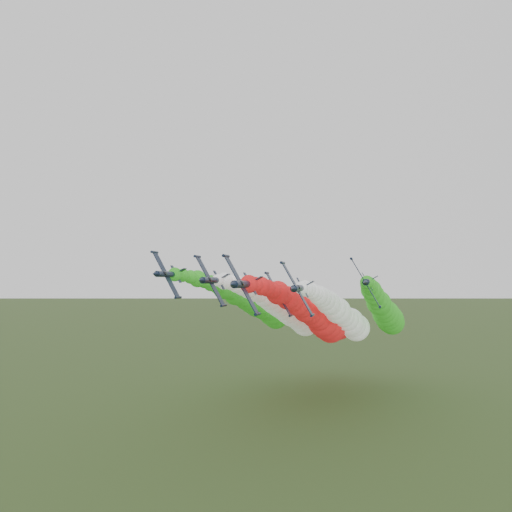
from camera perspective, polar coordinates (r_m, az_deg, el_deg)
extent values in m
plane|color=#455B28|center=(99.83, -3.16, -23.78)|extent=(3000.00, 3000.00, 0.00)
cylinder|color=black|center=(81.03, -1.52, -3.24)|extent=(1.69, 10.11, 1.69)
cone|color=black|center=(75.30, -2.72, -3.27)|extent=(1.53, 2.02, 1.53)
cone|color=black|center=(86.36, -0.56, -3.21)|extent=(1.53, 1.01, 1.53)
ellipsoid|color=black|center=(78.76, -1.68, -3.09)|extent=(1.04, 2.11, 1.13)
cube|color=black|center=(80.85, -1.67, -3.30)|extent=(5.45, 2.14, 9.44)
cylinder|color=black|center=(81.70, -3.47, 0.00)|extent=(0.67, 2.92, 0.67)
cylinder|color=black|center=(80.36, 0.17, -6.65)|extent=(0.67, 2.92, 0.67)
cube|color=black|center=(84.88, -0.03, -2.79)|extent=(2.32, 1.69, 1.42)
cube|color=black|center=(85.12, -0.67, -3.16)|extent=(2.21, 1.24, 3.77)
sphere|color=red|center=(84.83, -0.82, -3.22)|extent=(3.13, 3.13, 3.13)
sphere|color=red|center=(89.13, -0.09, -3.30)|extent=(2.86, 2.86, 2.86)
sphere|color=red|center=(93.44, 0.61, -3.47)|extent=(3.53, 3.53, 3.53)
sphere|color=red|center=(97.75, 1.27, -3.68)|extent=(3.40, 3.40, 3.40)
sphere|color=red|center=(102.07, 1.90, -3.93)|extent=(3.64, 3.64, 3.64)
sphere|color=red|center=(106.39, 2.50, -4.21)|extent=(5.06, 5.06, 5.06)
sphere|color=red|center=(110.72, 3.09, -4.50)|extent=(4.31, 4.31, 4.31)
sphere|color=red|center=(115.05, 3.65, -4.81)|extent=(5.45, 5.45, 5.45)
sphere|color=red|center=(119.40, 4.19, -5.12)|extent=(5.29, 5.29, 5.29)
sphere|color=red|center=(123.75, 4.72, -5.45)|extent=(6.20, 6.20, 6.20)
sphere|color=red|center=(128.11, 5.23, -5.77)|extent=(5.86, 5.86, 5.86)
sphere|color=red|center=(132.49, 5.73, -6.10)|extent=(6.93, 6.93, 6.93)
sphere|color=red|center=(136.87, 6.22, -6.44)|extent=(6.59, 6.59, 6.59)
sphere|color=red|center=(141.27, 6.70, -6.77)|extent=(6.98, 6.98, 6.98)
sphere|color=red|center=(145.67, 7.16, -7.10)|extent=(7.02, 7.02, 7.02)
sphere|color=red|center=(150.09, 7.62, -7.43)|extent=(9.07, 9.07, 9.07)
sphere|color=red|center=(154.53, 8.07, -7.76)|extent=(9.43, 9.43, 9.43)
sphere|color=red|center=(158.97, 8.51, -8.09)|extent=(9.50, 9.50, 9.50)
cylinder|color=black|center=(96.22, -5.13, -2.79)|extent=(1.69, 10.11, 1.69)
cone|color=black|center=(90.60, -6.35, -2.78)|extent=(1.53, 2.02, 1.53)
cone|color=black|center=(101.44, -4.12, -2.79)|extent=(1.53, 1.01, 1.53)
ellipsoid|color=black|center=(93.96, -5.34, -2.65)|extent=(1.04, 2.11, 1.13)
cube|color=black|center=(96.05, -5.25, -2.83)|extent=(5.45, 2.14, 9.44)
cylinder|color=black|center=(97.06, -6.73, -0.06)|extent=(0.67, 2.92, 0.67)
cylinder|color=black|center=(95.33, -3.74, -5.66)|extent=(0.67, 2.92, 0.67)
cube|color=black|center=(99.92, -3.72, -2.43)|extent=(2.32, 1.69, 1.42)
cube|color=black|center=(100.22, -4.25, -2.74)|extent=(2.21, 1.24, 3.77)
sphere|color=white|center=(99.94, -4.39, -2.79)|extent=(2.43, 2.43, 2.43)
sphere|color=white|center=(104.17, -3.62, -2.88)|extent=(3.55, 3.55, 3.55)
sphere|color=white|center=(108.40, -2.88, -3.04)|extent=(3.35, 3.35, 3.35)
sphere|color=white|center=(112.63, -2.18, -3.25)|extent=(3.93, 3.93, 3.93)
sphere|color=white|center=(116.87, -1.50, -3.48)|extent=(4.46, 4.46, 4.46)
sphere|color=white|center=(121.12, -0.85, -3.74)|extent=(4.83, 4.83, 4.83)
sphere|color=white|center=(125.37, -0.22, -4.02)|extent=(5.42, 5.42, 5.42)
sphere|color=white|center=(129.63, 0.38, -4.31)|extent=(4.73, 4.73, 4.73)
sphere|color=white|center=(133.90, 0.97, -4.61)|extent=(5.82, 5.82, 5.82)
sphere|color=white|center=(138.18, 1.54, -4.92)|extent=(6.43, 6.43, 6.43)
sphere|color=white|center=(142.46, 2.10, -5.23)|extent=(7.20, 7.20, 7.20)
sphere|color=white|center=(146.76, 2.64, -5.55)|extent=(7.55, 7.55, 7.55)
sphere|color=white|center=(151.07, 3.17, -5.87)|extent=(7.81, 7.81, 7.81)
sphere|color=white|center=(155.39, 3.68, -6.19)|extent=(8.40, 8.40, 8.40)
sphere|color=white|center=(159.72, 4.19, -6.51)|extent=(8.78, 8.78, 8.78)
sphere|color=white|center=(164.07, 4.69, -6.83)|extent=(8.44, 8.44, 8.44)
sphere|color=white|center=(168.43, 5.17, -7.15)|extent=(8.94, 8.94, 8.94)
sphere|color=white|center=(172.80, 5.65, -7.48)|extent=(9.78, 9.78, 9.78)
cylinder|color=black|center=(90.14, 4.86, -3.70)|extent=(1.69, 10.11, 1.69)
cone|color=black|center=(84.26, 4.23, -3.76)|extent=(1.53, 2.02, 1.53)
cone|color=black|center=(95.58, 5.37, -3.65)|extent=(1.53, 1.01, 1.53)
ellipsoid|color=black|center=(87.85, 4.88, -3.58)|extent=(1.04, 2.11, 1.13)
cube|color=black|center=(89.94, 4.74, -3.75)|extent=(5.45, 2.14, 9.44)
cylinder|color=black|center=(90.44, 3.06, -0.78)|extent=(0.67, 2.92, 0.67)
cylinder|color=black|center=(89.76, 6.45, -6.74)|extent=(0.67, 2.92, 0.67)
cube|color=black|center=(94.19, 5.93, -3.27)|extent=(2.32, 1.69, 1.42)
cube|color=black|center=(94.34, 5.35, -3.61)|extent=(2.21, 1.24, 3.77)
sphere|color=white|center=(94.03, 5.23, -3.66)|extent=(2.55, 2.55, 2.55)
sphere|color=white|center=(98.42, 5.63, -3.71)|extent=(3.22, 3.22, 3.22)
sphere|color=white|center=(102.81, 6.02, -3.84)|extent=(3.11, 3.11, 3.11)
sphere|color=white|center=(107.21, 6.40, -4.02)|extent=(3.49, 3.49, 3.49)
sphere|color=white|center=(111.61, 6.78, -4.23)|extent=(3.61, 3.61, 3.61)
sphere|color=white|center=(116.01, 7.15, -4.47)|extent=(4.50, 4.50, 4.50)
sphere|color=white|center=(120.41, 7.52, -4.73)|extent=(4.79, 4.79, 4.79)
sphere|color=white|center=(124.82, 7.89, -5.00)|extent=(5.31, 5.31, 5.31)
sphere|color=white|center=(129.24, 8.25, -5.28)|extent=(6.10, 6.10, 6.10)
sphere|color=white|center=(133.66, 8.60, -5.57)|extent=(5.29, 5.29, 5.29)
sphere|color=white|center=(138.09, 8.96, -5.87)|extent=(6.49, 6.49, 6.49)
sphere|color=white|center=(142.52, 9.31, -6.17)|extent=(7.29, 7.29, 7.29)
sphere|color=white|center=(146.97, 9.66, -6.48)|extent=(6.38, 6.38, 6.38)
sphere|color=white|center=(151.43, 10.00, -6.78)|extent=(6.57, 6.57, 6.57)
sphere|color=white|center=(155.89, 10.35, -7.09)|extent=(7.33, 7.33, 7.33)
sphere|color=white|center=(160.37, 10.69, -7.40)|extent=(8.66, 8.66, 8.66)
sphere|color=white|center=(164.86, 11.03, -7.71)|extent=(8.10, 8.10, 8.10)
sphere|color=white|center=(169.36, 11.37, -8.02)|extent=(8.96, 8.96, 8.96)
cylinder|color=black|center=(104.68, -10.11, -2.06)|extent=(1.69, 10.11, 1.69)
cone|color=black|center=(99.26, -11.50, -2.01)|extent=(1.53, 2.02, 1.53)
cone|color=black|center=(109.74, -8.95, -2.11)|extent=(1.53, 1.01, 1.53)
ellipsoid|color=black|center=(102.47, -10.42, -1.92)|extent=(1.04, 2.11, 1.13)
cube|color=black|center=(104.53, -10.23, -2.11)|extent=(5.45, 2.14, 9.44)
cylinder|color=black|center=(105.81, -11.53, 0.44)|extent=(0.67, 2.92, 0.67)
cylinder|color=black|center=(103.53, -8.90, -4.71)|extent=(0.67, 2.92, 0.67)
cube|color=black|center=(108.18, -8.65, -1.76)|extent=(2.32, 1.69, 1.42)
cube|color=black|center=(108.54, -9.13, -2.05)|extent=(2.21, 1.24, 3.77)
sphere|color=green|center=(108.29, -9.27, -2.09)|extent=(3.03, 3.03, 3.03)
sphere|color=green|center=(112.38, -8.37, -2.20)|extent=(2.99, 2.99, 2.99)
sphere|color=green|center=(116.48, -7.52, -2.38)|extent=(3.19, 3.19, 3.19)
sphere|color=green|center=(120.59, -6.70, -2.60)|extent=(4.13, 4.13, 4.13)
sphere|color=green|center=(124.70, -5.92, -2.85)|extent=(3.68, 3.68, 3.68)
sphere|color=green|center=(128.83, -5.16, -3.12)|extent=(4.18, 4.18, 4.18)
sphere|color=green|center=(132.96, -4.44, -3.40)|extent=(4.33, 4.33, 4.33)
sphere|color=green|center=(137.11, -3.74, -3.70)|extent=(5.96, 5.96, 5.96)
sphere|color=green|center=(141.26, -3.06, -4.00)|extent=(5.12, 5.12, 5.12)
sphere|color=green|center=(145.43, -2.40, -4.31)|extent=(6.77, 6.77, 6.77)
sphere|color=green|center=(149.61, -1.76, -4.63)|extent=(6.09, 6.09, 6.09)
sphere|color=green|center=(153.80, -1.14, -4.95)|extent=(6.74, 6.74, 6.74)
sphere|color=green|center=(158.00, -0.54, -5.28)|extent=(7.35, 7.35, 7.35)
sphere|color=green|center=(162.21, 0.05, -5.60)|extent=(7.81, 7.81, 7.81)
sphere|color=green|center=(166.44, 0.63, -5.93)|extent=(7.41, 7.41, 7.41)
sphere|color=green|center=(170.69, 1.19, -6.26)|extent=(7.33, 7.33, 7.33)
sphere|color=green|center=(174.94, 1.74, -6.59)|extent=(8.34, 8.34, 8.34)
sphere|color=green|center=(179.21, 2.28, -6.91)|extent=(8.89, 8.89, 8.89)
cylinder|color=black|center=(100.20, 12.49, -2.94)|extent=(1.69, 10.11, 1.69)
cone|color=black|center=(94.24, 12.41, -2.95)|extent=(1.53, 2.02, 1.53)
cone|color=black|center=(105.70, 12.56, -2.93)|extent=(1.53, 1.01, 1.53)
ellipsoid|color=black|center=(97.94, 12.69, -2.81)|extent=(1.04, 2.11, 1.13)
cube|color=black|center=(99.98, 12.40, -2.99)|extent=(5.45, 2.14, 9.44)
cylinder|color=black|center=(100.17, 10.85, -0.32)|extent=(0.67, 2.92, 0.67)
cylinder|color=black|center=(100.08, 13.97, -5.66)|extent=(0.67, 2.92, 0.67)
cube|color=black|center=(104.45, 13.16, -2.57)|extent=(2.32, 1.69, 1.42)
cube|color=black|center=(104.46, 12.62, -2.88)|extent=(2.21, 1.24, 3.77)
sphere|color=green|center=(104.13, 12.54, -2.93)|extent=(2.71, 2.71, 2.71)
sphere|color=green|center=(108.57, 12.60, -3.00)|extent=(2.82, 2.82, 2.82)
sphere|color=green|center=(113.01, 12.69, -3.15)|extent=(3.47, 3.47, 3.47)
sphere|color=green|center=(117.46, 12.79, -3.34)|extent=(3.89, 3.89, 3.89)
sphere|color=green|center=(121.90, 12.90, -3.56)|extent=(3.79, 3.79, 3.79)
sphere|color=green|center=(126.35, 13.03, -3.80)|extent=(5.08, 5.08, 5.08)
sphere|color=green|center=(130.80, 13.17, -4.06)|extent=(4.54, 4.54, 4.54)
sphere|color=green|center=(135.26, 13.33, -4.33)|extent=(5.46, 5.46, 5.46)
sphere|color=green|center=(139.72, 13.49, -4.61)|extent=(5.12, 5.12, 5.12)
sphere|color=green|center=(144.19, 13.66, -4.90)|extent=(5.87, 5.87, 5.87)
sphere|color=green|center=(148.66, 13.84, -5.19)|extent=(7.03, 7.03, 7.03)
sphere|color=green|center=(153.15, 14.03, -5.49)|extent=(6.18, 6.18, 6.18)
sphere|color=green|center=(157.64, 14.22, -5.79)|extent=(7.07, 7.07, 7.07)
sphere|color=green|center=(162.14, 14.42, -6.09)|extent=(7.56, 7.56, 7.56)
sphere|color=green|center=(166.65, 14.63, -6.40)|extent=(8.57, 8.57, 8.57)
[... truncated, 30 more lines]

